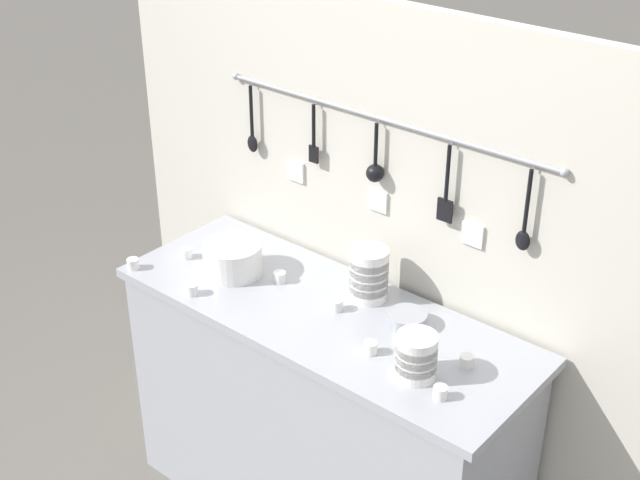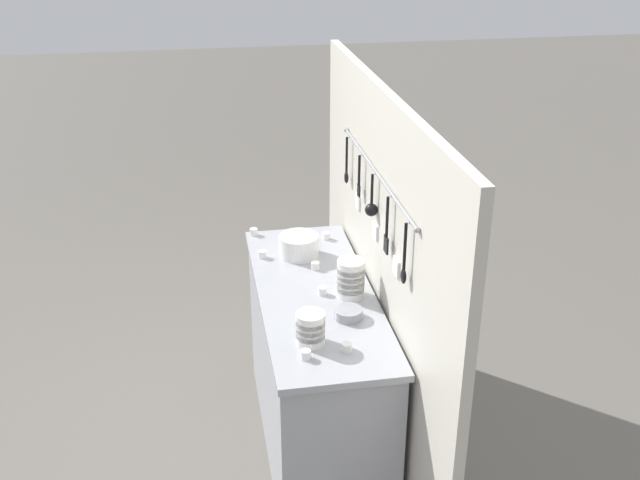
# 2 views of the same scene
# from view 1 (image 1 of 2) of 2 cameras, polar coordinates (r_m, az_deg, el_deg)

# --- Properties ---
(counter) EXTENTS (1.36, 0.50, 0.84)m
(counter) POSITION_cam_1_polar(r_m,az_deg,el_deg) (2.97, 0.22, -11.28)
(counter) COLOR #9EA0A8
(counter) RESTS_ON ground
(back_wall) EXTENTS (2.16, 0.09, 1.73)m
(back_wall) POSITION_cam_1_polar(r_m,az_deg,el_deg) (2.90, 3.87, -1.70)
(back_wall) COLOR beige
(back_wall) RESTS_ON ground
(bowl_stack_short_front) EXTENTS (0.12, 0.12, 0.17)m
(bowl_stack_short_front) POSITION_cam_1_polar(r_m,az_deg,el_deg) (2.74, 3.15, -2.18)
(bowl_stack_short_front) COLOR white
(bowl_stack_short_front) RESTS_ON counter
(bowl_stack_tall_left) EXTENTS (0.11, 0.11, 0.13)m
(bowl_stack_tall_left) POSITION_cam_1_polar(r_m,az_deg,el_deg) (2.43, 6.18, -7.39)
(bowl_stack_tall_left) COLOR white
(bowl_stack_tall_left) RESTS_ON counter
(plate_stack) EXTENTS (0.19, 0.19, 0.10)m
(plate_stack) POSITION_cam_1_polar(r_m,az_deg,el_deg) (2.90, -5.61, -1.19)
(plate_stack) COLOR white
(plate_stack) RESTS_ON counter
(steel_mixing_bowl) EXTENTS (0.12, 0.12, 0.04)m
(steel_mixing_bowl) POSITION_cam_1_polar(r_m,az_deg,el_deg) (2.65, 5.61, -5.08)
(steel_mixing_bowl) COLOR #93969E
(steel_mixing_bowl) RESTS_ON counter
(cup_back_left) EXTENTS (0.04, 0.04, 0.04)m
(cup_back_left) POSITION_cam_1_polar(r_m,az_deg,el_deg) (2.82, -8.20, -3.14)
(cup_back_left) COLOR white
(cup_back_left) RESTS_ON counter
(cup_edge_near) EXTENTS (0.04, 0.04, 0.04)m
(cup_edge_near) POSITION_cam_1_polar(r_m,az_deg,el_deg) (2.98, -11.88, -1.50)
(cup_edge_near) COLOR white
(cup_edge_near) RESTS_ON counter
(cup_edge_far) EXTENTS (0.04, 0.04, 0.04)m
(cup_edge_far) POSITION_cam_1_polar(r_m,az_deg,el_deg) (3.02, -8.54, -0.81)
(cup_edge_far) COLOR white
(cup_edge_far) RESTS_ON counter
(cup_centre) EXTENTS (0.04, 0.04, 0.04)m
(cup_centre) POSITION_cam_1_polar(r_m,az_deg,el_deg) (2.85, -2.60, -2.39)
(cup_centre) COLOR white
(cup_centre) RESTS_ON counter
(cup_mid_row) EXTENTS (0.04, 0.04, 0.04)m
(cup_mid_row) POSITION_cam_1_polar(r_m,az_deg,el_deg) (2.51, 9.36, -7.66)
(cup_mid_row) COLOR white
(cup_mid_row) RESTS_ON counter
(cup_front_right) EXTENTS (0.04, 0.04, 0.04)m
(cup_front_right) POSITION_cam_1_polar(r_m,az_deg,el_deg) (2.39, 7.71, -9.65)
(cup_front_right) COLOR white
(cup_front_right) RESTS_ON counter
(cup_beside_plates) EXTENTS (0.04, 0.04, 0.04)m
(cup_beside_plates) POSITION_cam_1_polar(r_m,az_deg,el_deg) (3.11, -5.52, 0.37)
(cup_beside_plates) COLOR white
(cup_beside_plates) RESTS_ON counter
(cup_front_left) EXTENTS (0.04, 0.04, 0.04)m
(cup_front_left) POSITION_cam_1_polar(r_m,az_deg,el_deg) (2.53, 3.23, -6.90)
(cup_front_left) COLOR white
(cup_front_left) RESTS_ON counter
(cup_back_right) EXTENTS (0.04, 0.04, 0.04)m
(cup_back_right) POSITION_cam_1_polar(r_m,az_deg,el_deg) (2.71, 1.06, -4.17)
(cup_back_right) COLOR white
(cup_back_right) RESTS_ON counter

